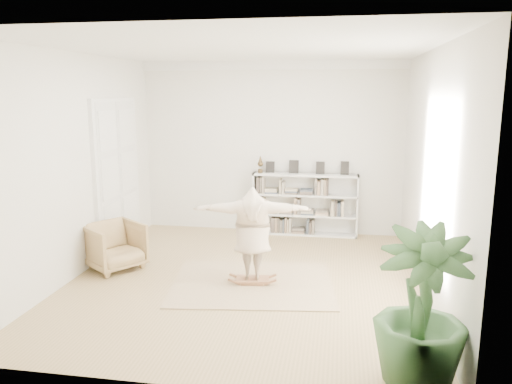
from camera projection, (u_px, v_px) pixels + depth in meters
floor at (245, 280)px, 8.02m from camera, size 6.00×6.00×0.00m
room_shell at (271, 65)px, 10.17m from camera, size 6.00×6.00×6.00m
doors at (118, 177)px, 9.44m from camera, size 0.09×1.78×2.92m
bookshelf at (305, 205)px, 10.49m from camera, size 2.20×0.35×1.64m
armchair at (115, 246)px, 8.50m from camera, size 1.20×1.20×0.79m
rug at (252, 283)px, 7.87m from camera, size 2.74×2.30×0.02m
rocker_board at (252, 280)px, 7.86m from camera, size 0.55×0.38×0.11m
person at (252, 231)px, 7.70m from camera, size 1.86×0.72×1.47m
houseplant at (421, 309)px, 5.01m from camera, size 0.95×0.95×1.68m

